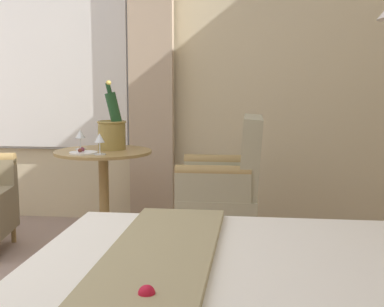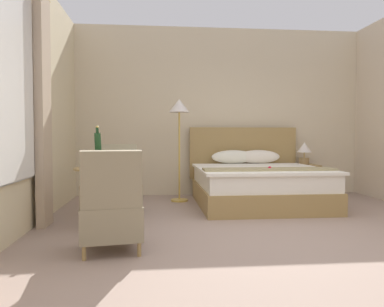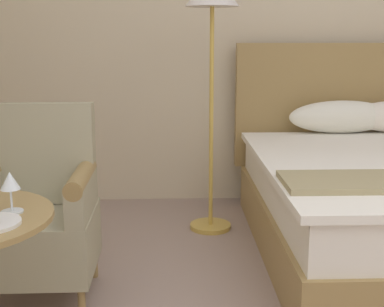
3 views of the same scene
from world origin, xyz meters
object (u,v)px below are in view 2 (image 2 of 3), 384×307
(champagne_bucket, at_px, (98,155))
(side_table_round, at_px, (104,192))
(armchair_facing_bed, at_px, (111,207))
(armchair_by_window, at_px, (117,182))
(snack_plate, at_px, (117,167))
(floor_lamp_brass, at_px, (179,115))
(nightstand, at_px, (304,180))
(wine_glass_near_bucket, at_px, (98,160))
(wine_glass_near_edge, at_px, (121,159))
(bed, at_px, (257,183))
(bedside_lamp, at_px, (304,151))

(champagne_bucket, bearing_deg, side_table_round, -34.56)
(side_table_round, distance_m, armchair_facing_bed, 0.96)
(armchair_by_window, bearing_deg, snack_plate, -83.83)
(snack_plate, bearing_deg, armchair_by_window, 96.17)
(floor_lamp_brass, xyz_separation_m, side_table_round, (-0.99, -1.77, -1.00))
(nightstand, distance_m, champagne_bucket, 3.99)
(floor_lamp_brass, bearing_deg, champagne_bucket, -121.73)
(floor_lamp_brass, xyz_separation_m, armchair_by_window, (-0.93, -0.91, -0.99))
(armchair_by_window, bearing_deg, nightstand, 21.60)
(nightstand, height_order, armchair_facing_bed, armchair_facing_bed)
(wine_glass_near_bucket, height_order, wine_glass_near_edge, wine_glass_near_edge)
(bed, xyz_separation_m, nightstand, (1.08, 0.76, -0.06))
(armchair_facing_bed, bearing_deg, bed, 49.08)
(floor_lamp_brass, relative_size, side_table_round, 2.38)
(champagne_bucket, relative_size, armchair_by_window, 0.50)
(bed, height_order, nightstand, bed)
(wine_glass_near_edge, relative_size, armchair_by_window, 0.15)
(wine_glass_near_bucket, bearing_deg, side_table_round, 78.30)
(wine_glass_near_bucket, relative_size, snack_plate, 0.74)
(wine_glass_near_bucket, bearing_deg, nightstand, 34.79)
(wine_glass_near_edge, bearing_deg, champagne_bucket, 177.36)
(bedside_lamp, xyz_separation_m, armchair_facing_bed, (-3.09, -3.08, -0.40))
(side_table_round, height_order, wine_glass_near_bucket, wine_glass_near_bucket)
(side_table_round, bearing_deg, champagne_bucket, 145.44)
(wine_glass_near_edge, xyz_separation_m, snack_plate, (-0.03, -0.12, -0.09))
(bed, distance_m, floor_lamp_brass, 1.67)
(wine_glass_near_edge, bearing_deg, side_table_round, -169.44)
(floor_lamp_brass, xyz_separation_m, champagne_bucket, (-1.06, -1.72, -0.58))
(bed, xyz_separation_m, side_table_round, (-2.20, -1.37, 0.09))
(champagne_bucket, relative_size, wine_glass_near_edge, 3.42)
(wine_glass_near_bucket, bearing_deg, champagne_bucket, 99.00)
(bed, bearing_deg, snack_plate, -144.35)
(wine_glass_near_edge, bearing_deg, floor_lamp_brass, 65.31)
(nightstand, height_order, wine_glass_near_bucket, wine_glass_near_bucket)
(armchair_by_window, relative_size, armchair_facing_bed, 1.01)
(bed, xyz_separation_m, wine_glass_near_bucket, (-2.24, -1.55, 0.47))
(side_table_round, height_order, snack_plate, snack_plate)
(champagne_bucket, xyz_separation_m, wine_glass_near_bucket, (0.04, -0.22, -0.04))
(armchair_by_window, bearing_deg, side_table_round, -94.08)
(bed, relative_size, wine_glass_near_edge, 14.63)
(wine_glass_near_edge, bearing_deg, armchair_by_window, 99.36)
(side_table_round, distance_m, champagne_bucket, 0.43)
(champagne_bucket, height_order, armchair_facing_bed, champagne_bucket)
(bedside_lamp, bearing_deg, snack_plate, -144.56)
(nightstand, relative_size, floor_lamp_brass, 0.34)
(floor_lamp_brass, height_order, champagne_bucket, floor_lamp_brass)
(side_table_round, height_order, champagne_bucket, champagne_bucket)
(wine_glass_near_bucket, distance_m, armchair_by_window, 1.10)
(bedside_lamp, height_order, champagne_bucket, champagne_bucket)
(nightstand, bearing_deg, armchair_facing_bed, -135.14)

